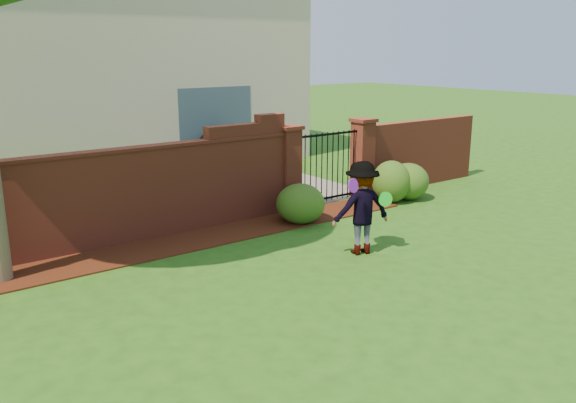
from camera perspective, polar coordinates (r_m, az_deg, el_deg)
ground at (r=8.68m, az=3.24°, el=-9.07°), size 80.00×80.00×0.01m
mulch_bed at (r=10.87m, az=-12.11°, el=-4.33°), size 11.10×1.08×0.03m
brick_wall at (r=10.85m, az=-18.92°, el=0.19°), size 8.70×0.31×2.16m
brick_wall_return at (r=15.69m, az=12.48°, el=4.58°), size 4.00×0.25×1.70m
pillar_left at (r=12.83m, az=0.07°, el=3.24°), size 0.50×0.50×1.88m
pillar_right at (r=14.24m, az=7.19°, el=4.25°), size 0.50×0.50×1.88m
iron_gate at (r=13.53m, az=3.80°, el=3.35°), size 1.78×0.03×1.60m
driveway at (r=16.88m, az=-5.10°, el=2.63°), size 3.20×8.00×0.01m
house at (r=19.09m, az=-18.44°, el=12.89°), size 12.40×6.40×6.30m
car at (r=15.99m, az=-4.66°, el=4.46°), size 2.16×4.21×1.37m
shrub_left at (r=12.03m, az=1.21°, el=-0.21°), size 1.00×1.00×0.82m
shrub_middle at (r=13.86m, az=9.92°, el=1.89°), size 0.89×0.89×0.98m
shrub_right at (r=14.22m, az=11.50°, el=1.91°), size 0.98×0.98×0.87m
man at (r=10.20m, az=7.16°, el=-0.66°), size 1.18×0.88×1.63m
frisbee_purple at (r=9.62m, az=6.30°, el=1.54°), size 0.25×0.11×0.24m
frisbee_green at (r=10.21m, az=9.38°, el=0.22°), size 0.26×0.14×0.26m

